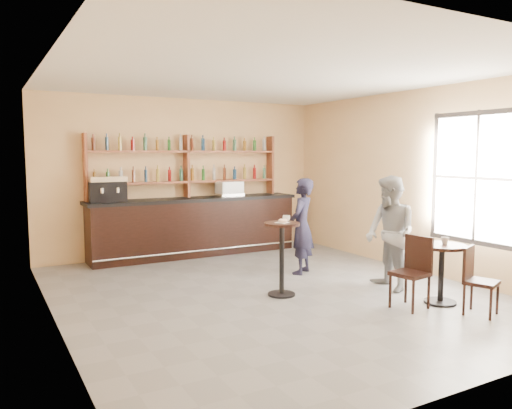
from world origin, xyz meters
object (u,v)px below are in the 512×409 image
pedestal_table (282,259)px  cafe_table (441,274)px  espresso_machine (107,189)px  man_main (302,226)px  chair_south (482,282)px  bar_counter (195,226)px  chair_west (410,273)px  patron_second (390,233)px  pastry_case (229,189)px

pedestal_table → cafe_table: 2.23m
espresso_machine → pedestal_table: espresso_machine is taller
man_main → chair_south: bearing=66.5°
cafe_table → pedestal_table: bearing=140.7°
pedestal_table → chair_south: (1.78, -2.01, -0.10)m
bar_counter → man_main: man_main is taller
chair_west → patron_second: bearing=143.2°
patron_second → man_main: bearing=-149.3°
pedestal_table → patron_second: patron_second is taller
pedestal_table → chair_south: size_ratio=1.23×
chair_south → patron_second: bearing=75.6°
pastry_case → chair_west: 4.80m
pedestal_table → patron_second: bearing=-19.0°
espresso_machine → pastry_case: (2.53, 0.00, -0.08)m
espresso_machine → cafe_table: espresso_machine is taller
pastry_case → patron_second: patron_second is taller
espresso_machine → man_main: bearing=-35.8°
bar_counter → espresso_machine: bearing=180.0°
pastry_case → man_main: 2.43m
bar_counter → patron_second: bearing=-67.9°
chair_south → chair_west: bearing=111.2°
espresso_machine → pastry_case: 2.53m
espresso_machine → pastry_case: espresso_machine is taller
man_main → cafe_table: size_ratio=2.00×
bar_counter → patron_second: (1.58, -3.90, 0.28)m
man_main → patron_second: (0.57, -1.53, 0.05)m
cafe_table → patron_second: (-0.13, 0.86, 0.46)m
patron_second → espresso_machine: bearing=-129.2°
cafe_table → chair_west: size_ratio=0.85×
man_main → chair_west: bearing=56.1°
patron_second → bar_counter: bearing=-147.6°
chair_west → chair_south: chair_west is taller
pedestal_table → chair_south: bearing=-48.5°
man_main → chair_west: man_main is taller
bar_counter → cafe_table: size_ratio=5.26×
cafe_table → patron_second: 0.99m
man_main → chair_south: (0.75, -3.00, -0.39)m
pastry_case → man_main: bearing=-80.3°
pedestal_table → cafe_table: bearing=-39.3°
pedestal_table → patron_second: (1.60, -0.55, 0.33)m
pastry_case → cafe_table: 4.94m
espresso_machine → patron_second: (3.34, -3.90, -0.55)m
espresso_machine → cafe_table: (3.47, -4.76, -1.01)m
bar_counter → pastry_case: pastry_case is taller
pedestal_table → pastry_case: bearing=76.8°
pastry_case → cafe_table: size_ratio=0.62×
espresso_machine → chair_south: size_ratio=0.76×
espresso_machine → pedestal_table: bearing=-57.8°
chair_west → patron_second: (0.42, 0.81, 0.39)m
bar_counter → chair_west: size_ratio=4.50×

